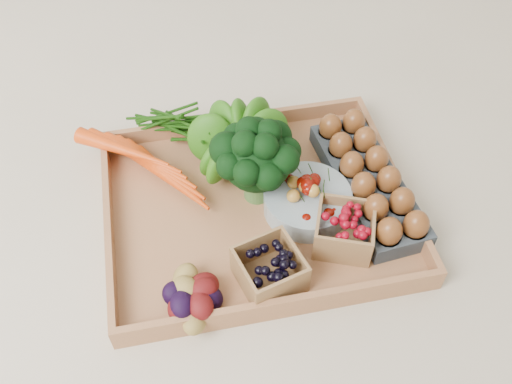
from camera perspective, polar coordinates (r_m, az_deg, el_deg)
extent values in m
plane|color=beige|center=(1.08, 0.00, -2.05)|extent=(4.00, 4.00, 0.00)
cube|color=#AE7349|center=(1.07, 0.00, -1.80)|extent=(0.55, 0.45, 0.01)
sphere|color=#265C0E|center=(1.09, -1.62, 5.38)|extent=(0.14, 0.14, 0.14)
cylinder|color=#8C9EA5|center=(1.05, 5.15, -0.92)|extent=(0.16, 0.16, 0.04)
cube|color=#383F47|center=(1.10, 11.08, 0.82)|extent=(0.14, 0.33, 0.04)
cube|color=black|center=(0.95, 1.36, -7.73)|extent=(0.12, 0.12, 0.07)
cube|color=maroon|center=(1.00, 8.81, -3.75)|extent=(0.13, 0.13, 0.07)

